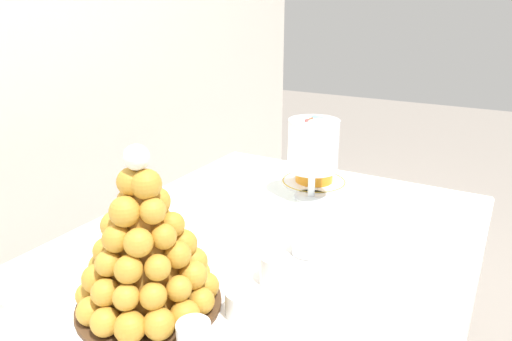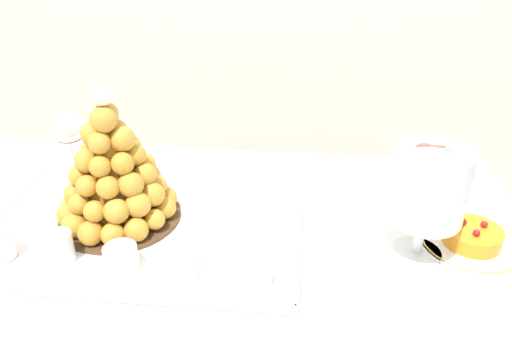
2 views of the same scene
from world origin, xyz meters
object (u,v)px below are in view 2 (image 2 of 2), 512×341
object	(u,v)px
dessert_cup_mid_left	(59,248)
dessert_cup_centre	(121,259)
wine_glass	(68,130)
serving_tray	(145,228)
croquembouche	(114,173)
fruit_tart_plate	(471,239)
dessert_cup_right	(255,270)
macaron_goblet	(429,186)
dessert_cup_mid_right	(181,261)

from	to	relation	value
dessert_cup_mid_left	dessert_cup_centre	xyz separation A→B (m)	(0.12, -0.01, -0.01)
dessert_cup_centre	wine_glass	world-z (taller)	wine_glass
serving_tray	croquembouche	bearing A→B (deg)	158.20
serving_tray	fruit_tart_plate	distance (m)	0.67
dessert_cup_centre	dessert_cup_mid_left	bearing A→B (deg)	174.54
dessert_cup_right	croquembouche	bearing A→B (deg)	151.66
dessert_cup_mid_left	dessert_cup_right	xyz separation A→B (m)	(0.37, -0.02, -0.00)
macaron_goblet	dessert_cup_right	bearing A→B (deg)	-158.53
dessert_cup_mid_left	dessert_cup_mid_right	distance (m)	0.24
serving_tray	wine_glass	size ratio (longest dim) A/B	3.92
serving_tray	dessert_cup_mid_right	world-z (taller)	dessert_cup_mid_right
dessert_cup_right	macaron_goblet	size ratio (longest dim) A/B	0.26
serving_tray	macaron_goblet	xyz separation A→B (m)	(0.56, -0.02, 0.15)
fruit_tart_plate	wine_glass	world-z (taller)	wine_glass
croquembouche	dessert_cup_mid_left	size ratio (longest dim) A/B	5.06
wine_glass	macaron_goblet	bearing A→B (deg)	-16.56
dessert_cup_centre	dessert_cup_right	xyz separation A→B (m)	(0.25, -0.01, 0.00)
serving_tray	fruit_tart_plate	xyz separation A→B (m)	(0.67, 0.02, 0.01)
dessert_cup_mid_left	fruit_tart_plate	distance (m)	0.81
fruit_tart_plate	dessert_cup_centre	bearing A→B (deg)	-167.33
dessert_cup_right	macaron_goblet	bearing A→B (deg)	21.47
dessert_cup_mid_right	fruit_tart_plate	distance (m)	0.58
serving_tray	dessert_cup_centre	size ratio (longest dim) A/B	10.59
wine_glass	dessert_cup_mid_right	bearing A→B (deg)	-44.41
dessert_cup_mid_left	dessert_cup_centre	world-z (taller)	dessert_cup_mid_left
dessert_cup_mid_left	macaron_goblet	size ratio (longest dim) A/B	0.25
croquembouche	dessert_cup_mid_left	world-z (taller)	croquembouche
dessert_cup_mid_right	fruit_tart_plate	xyz separation A→B (m)	(0.56, 0.15, -0.02)
serving_tray	fruit_tart_plate	size ratio (longest dim) A/B	3.30
dessert_cup_mid_left	macaron_goblet	bearing A→B (deg)	8.39
croquembouche	dessert_cup_centre	size ratio (longest dim) A/B	4.84
fruit_tart_plate	croquembouche	bearing A→B (deg)	179.36
macaron_goblet	fruit_tart_plate	distance (m)	0.18
dessert_cup_mid_right	macaron_goblet	world-z (taller)	macaron_goblet
dessert_cup_mid_left	fruit_tart_plate	world-z (taller)	dessert_cup_mid_left
croquembouche	dessert_cup_mid_right	world-z (taller)	croquembouche
croquembouche	macaron_goblet	world-z (taller)	croquembouche
macaron_goblet	dessert_cup_mid_left	bearing A→B (deg)	-171.61
dessert_cup_centre	dessert_cup_right	size ratio (longest dim) A/B	1.01
dessert_cup_right	macaron_goblet	distance (m)	0.35
dessert_cup_mid_left	fruit_tart_plate	bearing A→B (deg)	9.93
dessert_cup_centre	serving_tray	bearing A→B (deg)	90.32
dessert_cup_mid_right	dessert_cup_centre	bearing A→B (deg)	178.81
croquembouche	macaron_goblet	distance (m)	0.62
croquembouche	dessert_cup_mid_left	xyz separation A→B (m)	(-0.06, -0.15, -0.09)
dessert_cup_centre	dessert_cup_mid_right	xyz separation A→B (m)	(0.11, -0.00, 0.01)
wine_glass	fruit_tart_plate	bearing A→B (deg)	-12.29
dessert_cup_centre	macaron_goblet	xyz separation A→B (m)	(0.56, 0.11, 0.12)
dessert_cup_mid_left	wine_glass	xyz separation A→B (m)	(-0.12, 0.34, 0.09)
dessert_cup_right	wine_glass	distance (m)	0.62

